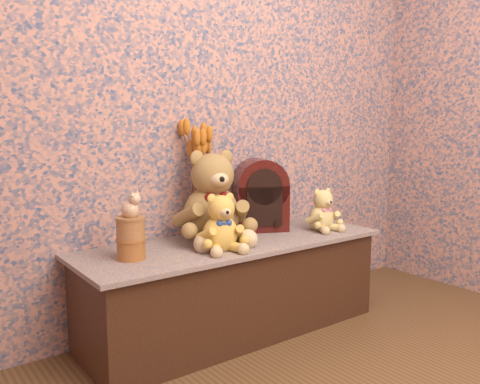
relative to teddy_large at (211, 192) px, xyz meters
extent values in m
cube|color=#3C537C|center=(0.08, 0.18, 0.62)|extent=(3.00, 0.10, 2.60)
cube|color=#3A4B76|center=(0.08, -0.07, -0.46)|extent=(1.51, 0.53, 0.45)
cylinder|color=tan|center=(0.00, 0.09, -0.13)|extent=(0.14, 0.14, 0.20)
cylinder|color=#AF8B33|center=(-0.45, -0.08, -0.19)|extent=(0.14, 0.14, 0.08)
cylinder|color=tan|center=(-0.45, -0.08, -0.10)|extent=(0.14, 0.14, 0.09)
camera|label=1|loc=(-1.26, -1.93, 0.32)|focal=36.96mm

